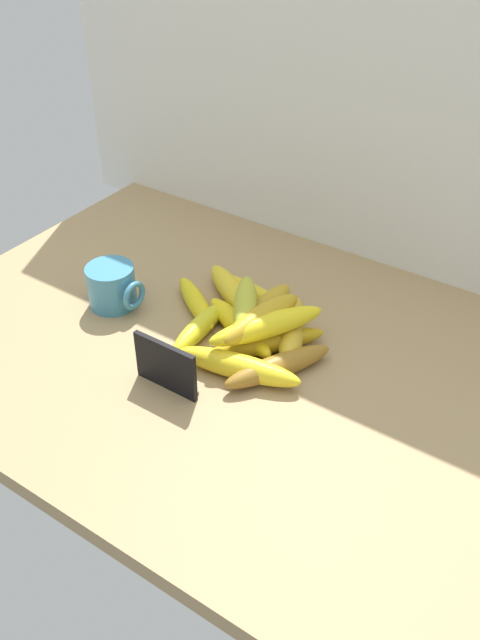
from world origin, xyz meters
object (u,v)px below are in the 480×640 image
at_px(banana_1, 265,308).
at_px(banana_11, 246,307).
at_px(banana_4, 196,302).
at_px(banana_10, 267,326).
at_px(banana_3, 253,295).
at_px(banana_9, 278,366).
at_px(chalkboard_sign, 166,368).
at_px(banana_7, 292,331).
at_px(coffee_mug, 113,287).
at_px(banana_8, 267,343).
at_px(banana_12, 262,319).
at_px(banana_2, 238,366).
at_px(banana_0, 239,327).
at_px(banana_5, 232,291).
at_px(banana_6, 200,327).

distance_m(banana_1, banana_11, 0.07).
xyz_separation_m(banana_4, banana_10, (0.16, -0.03, 0.04)).
bearing_deg(banana_3, banana_9, -45.42).
distance_m(chalkboard_sign, banana_7, 0.23).
relative_size(coffee_mug, banana_8, 0.50).
relative_size(banana_4, banana_12, 0.95).
height_order(banana_1, banana_3, banana_1).
relative_size(banana_2, banana_8, 1.02).
bearing_deg(banana_0, banana_1, 83.23).
distance_m(chalkboard_sign, banana_3, 0.26).
xyz_separation_m(banana_3, banana_4, (-0.07, -0.07, -0.00)).
distance_m(banana_0, banana_12, 0.06).
height_order(coffee_mug, banana_10, coffee_mug).
bearing_deg(banana_5, banana_11, -42.29).
bearing_deg(banana_8, banana_5, 145.92).
relative_size(banana_3, banana_7, 1.04).
xyz_separation_m(banana_2, banana_5, (-0.12, 0.16, 0.00)).
bearing_deg(banana_0, banana_12, -4.24).
height_order(banana_7, banana_8, banana_7).
distance_m(banana_3, banana_7, 0.12).
xyz_separation_m(banana_3, banana_7, (0.11, -0.05, 0.00)).
bearing_deg(chalkboard_sign, banana_10, 62.08).
relative_size(coffee_mug, banana_11, 0.59).
bearing_deg(banana_8, banana_7, 68.81).
distance_m(banana_2, banana_3, 0.20).
distance_m(banana_2, banana_10, 0.08).
bearing_deg(banana_5, banana_12, -35.30).
height_order(banana_3, banana_10, banana_10).
distance_m(banana_3, banana_11, 0.10).
xyz_separation_m(banana_5, banana_8, (0.13, -0.09, -0.00)).
bearing_deg(banana_2, banana_12, 97.30).
bearing_deg(coffee_mug, chalkboard_sign, -28.44).
bearing_deg(banana_8, banana_2, -93.34).
bearing_deg(banana_8, banana_11, 160.46).
bearing_deg(coffee_mug, banana_6, 4.10).
relative_size(chalkboard_sign, banana_5, 0.64).
distance_m(banana_8, banana_9, 0.06).
distance_m(banana_0, banana_4, 0.10).
relative_size(banana_0, banana_6, 1.20).
bearing_deg(banana_2, banana_9, 36.05).
relative_size(banana_0, banana_2, 0.90).
bearing_deg(banana_12, banana_3, 129.42).
distance_m(banana_4, banana_11, 0.12).
relative_size(banana_5, banana_7, 0.93).
xyz_separation_m(banana_2, banana_7, (0.02, 0.12, 0.00)).
bearing_deg(chalkboard_sign, banana_9, 42.84).
bearing_deg(banana_6, banana_10, 11.55).
distance_m(banana_0, banana_7, 0.09).
distance_m(coffee_mug, banana_8, 0.30).
height_order(banana_0, banana_8, banana_0).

